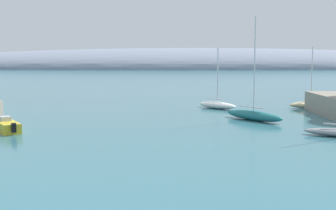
% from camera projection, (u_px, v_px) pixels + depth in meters
% --- Properties ---
extents(distant_ridge, '(378.81, 85.00, 24.12)m').
position_uv_depth(distant_ridge, '(194.00, 68.00, 271.53)').
color(distant_ridge, gray).
rests_on(distant_ridge, ground).
extents(sailboat_teal_near_shore, '(5.95, 7.34, 11.01)m').
position_uv_depth(sailboat_teal_near_shore, '(254.00, 115.00, 48.19)').
color(sailboat_teal_near_shore, '#1E6B70').
rests_on(sailboat_teal_near_shore, water).
extents(sailboat_white_mid_mooring, '(5.50, 5.47, 7.92)m').
position_uv_depth(sailboat_white_mid_mooring, '(217.00, 105.00, 59.12)').
color(sailboat_white_mid_mooring, white).
rests_on(sailboat_white_mid_mooring, water).
extents(sailboat_sand_outer_mooring, '(7.04, 4.28, 8.12)m').
position_uv_depth(sailboat_sand_outer_mooring, '(311.00, 104.00, 60.38)').
color(sailboat_sand_outer_mooring, '#C6B284').
rests_on(sailboat_sand_outer_mooring, water).
extents(motorboat_yellow_alongside_breakwater, '(3.75, 4.75, 1.30)m').
position_uv_depth(motorboat_yellow_alongside_breakwater, '(7.00, 126.00, 40.98)').
color(motorboat_yellow_alongside_breakwater, yellow).
rests_on(motorboat_yellow_alongside_breakwater, water).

